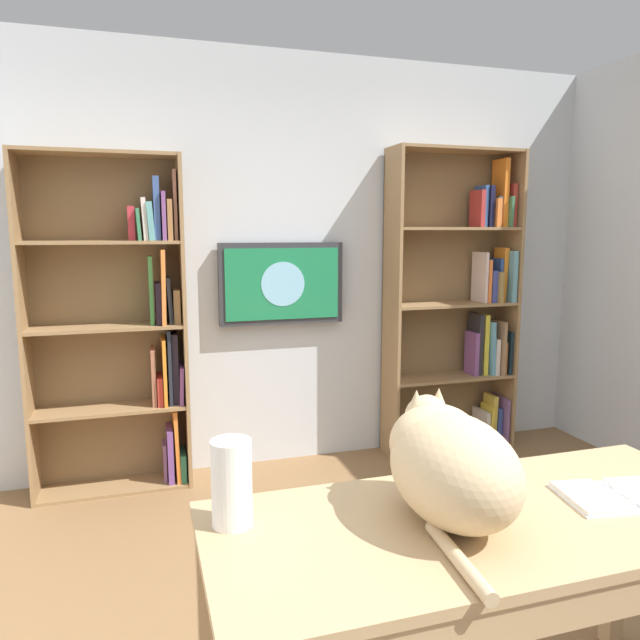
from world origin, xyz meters
TOP-DOWN VIEW (x-y plane):
  - wall_back at (0.00, -2.23)m, footprint 4.52×0.06m
  - bookshelf_left at (-1.26, -2.06)m, footprint 0.94×0.28m
  - bookshelf_right at (1.03, -2.07)m, footprint 0.91×0.28m
  - wall_mounted_tv at (0.06, -2.15)m, footprint 0.82×0.07m
  - desk at (0.03, 0.26)m, footprint 1.60×0.66m
  - cat at (0.15, 0.21)m, footprint 0.32×0.59m
  - open_binder at (-0.40, 0.26)m, footprint 0.36×0.27m
  - paper_towel_roll at (0.73, 0.08)m, footprint 0.11×0.11m
  - coffee_mug at (-0.06, 0.01)m, footprint 0.08×0.08m

SIDE VIEW (x-z plane):
  - desk at x=0.03m, z-range 0.28..1.05m
  - open_binder at x=-0.40m, z-range 0.77..0.79m
  - coffee_mug at x=-0.06m, z-range 0.77..0.87m
  - paper_towel_roll at x=0.73m, z-range 0.77..1.01m
  - cat at x=0.15m, z-range 0.77..1.11m
  - bookshelf_right at x=1.03m, z-range 0.00..2.01m
  - bookshelf_left at x=-1.26m, z-range -0.02..2.10m
  - wall_mounted_tv at x=0.06m, z-range 0.96..1.49m
  - wall_back at x=0.00m, z-range 0.00..2.70m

